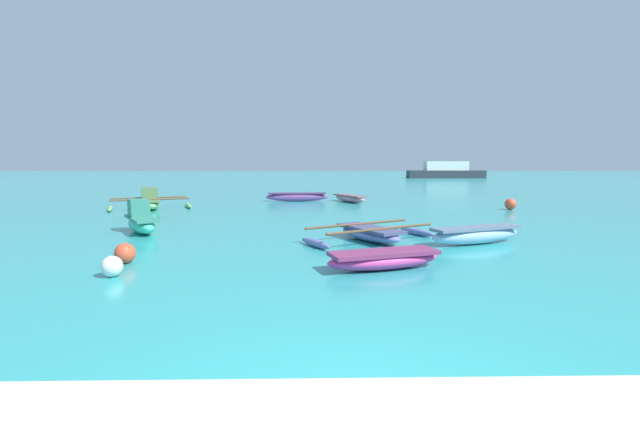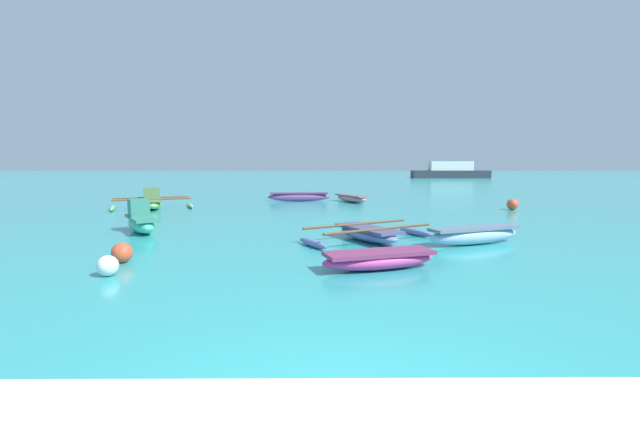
{
  "view_description": "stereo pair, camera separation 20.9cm",
  "coord_description": "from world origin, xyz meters",
  "px_view_note": "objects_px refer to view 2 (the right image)",
  "views": [
    {
      "loc": [
        -0.38,
        -2.86,
        2.16
      ],
      "look_at": [
        -0.06,
        13.33,
        0.25
      ],
      "focal_mm": 24.0,
      "sensor_mm": 36.0,
      "label": 1
    },
    {
      "loc": [
        -0.17,
        -2.86,
        2.16
      ],
      "look_at": [
        -0.06,
        13.33,
        0.25
      ],
      "focal_mm": 24.0,
      "sensor_mm": 36.0,
      "label": 2
    }
  ],
  "objects_px": {
    "moored_boat_2": "(141,221)",
    "moored_boat_4": "(474,235)",
    "mooring_buoy_0": "(512,204)",
    "moored_boat_6": "(379,259)",
    "distant_ferry": "(450,171)",
    "moored_boat_5": "(152,202)",
    "moored_boat_0": "(351,198)",
    "moored_boat_3": "(299,196)",
    "mooring_buoy_1": "(122,253)",
    "mooring_buoy_2": "(108,266)",
    "moored_boat_1": "(368,233)"
  },
  "relations": [
    {
      "from": "moored_boat_6",
      "to": "distant_ferry",
      "type": "xyz_separation_m",
      "value": [
        18.14,
        53.77,
        0.78
      ]
    },
    {
      "from": "moored_boat_1",
      "to": "moored_boat_6",
      "type": "height_order",
      "value": "moored_boat_1"
    },
    {
      "from": "moored_boat_2",
      "to": "moored_boat_6",
      "type": "distance_m",
      "value": 8.36
    },
    {
      "from": "mooring_buoy_1",
      "to": "mooring_buoy_2",
      "type": "xyz_separation_m",
      "value": [
        0.23,
        -1.11,
        -0.02
      ]
    },
    {
      "from": "moored_boat_5",
      "to": "distant_ferry",
      "type": "bearing_deg",
      "value": 124.38
    },
    {
      "from": "moored_boat_3",
      "to": "moored_boat_6",
      "type": "distance_m",
      "value": 15.89
    },
    {
      "from": "moored_boat_2",
      "to": "moored_boat_4",
      "type": "xyz_separation_m",
      "value": [
        9.77,
        -2.13,
        -0.1
      ]
    },
    {
      "from": "moored_boat_2",
      "to": "mooring_buoy_1",
      "type": "distance_m",
      "value": 4.41
    },
    {
      "from": "mooring_buoy_2",
      "to": "moored_boat_3",
      "type": "bearing_deg",
      "value": 79.54
    },
    {
      "from": "moored_boat_0",
      "to": "mooring_buoy_0",
      "type": "bearing_deg",
      "value": 33.49
    },
    {
      "from": "moored_boat_1",
      "to": "moored_boat_3",
      "type": "relative_size",
      "value": 1.1
    },
    {
      "from": "moored_boat_0",
      "to": "moored_boat_5",
      "type": "relative_size",
      "value": 0.68
    },
    {
      "from": "mooring_buoy_1",
      "to": "mooring_buoy_2",
      "type": "relative_size",
      "value": 1.1
    },
    {
      "from": "moored_boat_4",
      "to": "mooring_buoy_0",
      "type": "relative_size",
      "value": 5.52
    },
    {
      "from": "moored_boat_4",
      "to": "moored_boat_6",
      "type": "xyz_separation_m",
      "value": [
        -2.93,
        -2.68,
        -0.05
      ]
    },
    {
      "from": "moored_boat_1",
      "to": "distant_ferry",
      "type": "xyz_separation_m",
      "value": [
        17.99,
        50.56,
        0.78
      ]
    },
    {
      "from": "moored_boat_5",
      "to": "mooring_buoy_2",
      "type": "distance_m",
      "value": 12.86
    },
    {
      "from": "moored_boat_0",
      "to": "moored_boat_1",
      "type": "distance_m",
      "value": 11.97
    },
    {
      "from": "moored_boat_5",
      "to": "distant_ferry",
      "type": "xyz_separation_m",
      "value": [
        27.28,
        42.01,
        0.66
      ]
    },
    {
      "from": "moored_boat_6",
      "to": "mooring_buoy_2",
      "type": "xyz_separation_m",
      "value": [
        -5.3,
        -0.51,
        -0.01
      ]
    },
    {
      "from": "moored_boat_5",
      "to": "distant_ferry",
      "type": "distance_m",
      "value": 50.09
    },
    {
      "from": "moored_boat_5",
      "to": "moored_boat_0",
      "type": "bearing_deg",
      "value": 86.6
    },
    {
      "from": "mooring_buoy_2",
      "to": "distant_ferry",
      "type": "distance_m",
      "value": 59.13
    },
    {
      "from": "moored_boat_2",
      "to": "distant_ferry",
      "type": "height_order",
      "value": "distant_ferry"
    },
    {
      "from": "moored_boat_2",
      "to": "distant_ferry",
      "type": "xyz_separation_m",
      "value": [
        24.98,
        48.96,
        0.63
      ]
    },
    {
      "from": "moored_boat_0",
      "to": "moored_boat_2",
      "type": "distance_m",
      "value": 12.78
    },
    {
      "from": "moored_boat_1",
      "to": "moored_boat_6",
      "type": "distance_m",
      "value": 3.21
    },
    {
      "from": "moored_boat_5",
      "to": "mooring_buoy_1",
      "type": "relative_size",
      "value": 9.27
    },
    {
      "from": "moored_boat_3",
      "to": "moored_boat_5",
      "type": "bearing_deg",
      "value": -153.27
    },
    {
      "from": "moored_boat_0",
      "to": "mooring_buoy_1",
      "type": "height_order",
      "value": "mooring_buoy_1"
    },
    {
      "from": "mooring_buoy_0",
      "to": "moored_boat_1",
      "type": "bearing_deg",
      "value": -134.05
    },
    {
      "from": "moored_boat_1",
      "to": "mooring_buoy_1",
      "type": "bearing_deg",
      "value": -95.02
    },
    {
      "from": "distant_ferry",
      "to": "mooring_buoy_0",
      "type": "bearing_deg",
      "value": -103.61
    },
    {
      "from": "mooring_buoy_2",
      "to": "distant_ferry",
      "type": "relative_size",
      "value": 0.04
    },
    {
      "from": "moored_boat_0",
      "to": "mooring_buoy_2",
      "type": "distance_m",
      "value": 16.77
    },
    {
      "from": "moored_boat_1",
      "to": "moored_boat_6",
      "type": "bearing_deg",
      "value": -32.36
    },
    {
      "from": "moored_boat_6",
      "to": "mooring_buoy_0",
      "type": "relative_size",
      "value": 4.94
    },
    {
      "from": "mooring_buoy_0",
      "to": "distant_ferry",
      "type": "distance_m",
      "value": 43.87
    },
    {
      "from": "moored_boat_3",
      "to": "moored_boat_5",
      "type": "relative_size",
      "value": 0.87
    },
    {
      "from": "moored_boat_1",
      "to": "distant_ferry",
      "type": "height_order",
      "value": "distant_ferry"
    },
    {
      "from": "moored_boat_0",
      "to": "mooring_buoy_1",
      "type": "bearing_deg",
      "value": -50.11
    },
    {
      "from": "moored_boat_0",
      "to": "mooring_buoy_0",
      "type": "xyz_separation_m",
      "value": [
        7.18,
        -4.03,
        0.03
      ]
    },
    {
      "from": "moored_boat_3",
      "to": "moored_boat_0",
      "type": "bearing_deg",
      "value": -13.94
    },
    {
      "from": "moored_boat_0",
      "to": "mooring_buoy_1",
      "type": "xyz_separation_m",
      "value": [
        -6.17,
        -14.58,
        -0.0
      ]
    },
    {
      "from": "mooring_buoy_0",
      "to": "distant_ferry",
      "type": "bearing_deg",
      "value": 76.39
    },
    {
      "from": "mooring_buoy_1",
      "to": "moored_boat_2",
      "type": "bearing_deg",
      "value": 107.3
    },
    {
      "from": "mooring_buoy_0",
      "to": "distant_ferry",
      "type": "relative_size",
      "value": 0.05
    },
    {
      "from": "moored_boat_2",
      "to": "mooring_buoy_0",
      "type": "relative_size",
      "value": 4.4
    },
    {
      "from": "moored_boat_1",
      "to": "moored_boat_2",
      "type": "bearing_deg",
      "value": -132.62
    },
    {
      "from": "moored_boat_5",
      "to": "moored_boat_4",
      "type": "bearing_deg",
      "value": 30.44
    }
  ]
}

